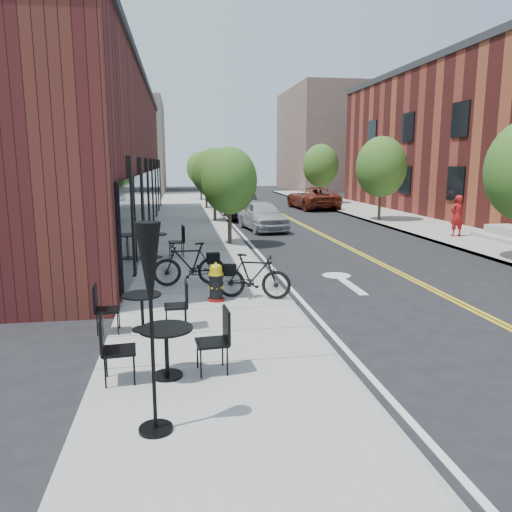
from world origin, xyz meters
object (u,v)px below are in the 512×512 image
parked_car_c (230,196)px  parked_car_far (313,198)px  fire_hydrant (216,283)px  parked_car_b (240,204)px  parked_car_a (262,215)px  bistro_set_c (155,242)px  pedestrian (457,216)px  bistro_set_b (142,307)px  bicycle_right (253,276)px  bistro_set_a (166,345)px  bicycle_left (189,264)px  patio_umbrella (150,284)px

parked_car_c → parked_car_far: 7.19m
fire_hydrant → parked_car_b: parked_car_b is taller
parked_car_a → parked_car_far: bearing=55.4°
bistro_set_c → pedestrian: (12.86, 3.07, 0.37)m
pedestrian → parked_car_far: bearing=-87.6°
bistro_set_c → parked_car_far: (10.43, 17.97, 0.12)m
bistro_set_b → bicycle_right: bearing=35.6°
bistro_set_b → bistro_set_c: 7.55m
parked_car_c → pedestrian: bearing=-74.1°
bistro_set_b → parked_car_b: size_ratio=0.35×
bistro_set_c → parked_car_c: bearing=69.9°
bistro_set_b → parked_car_far: parked_car_far is taller
parked_car_c → parked_car_far: size_ratio=0.80×
bistro_set_c → pedestrian: bearing=5.6°
bistro_set_b → bistro_set_a: bearing=-79.9°
parked_car_c → bistro_set_a: bearing=-103.9°
bicycle_right → bistro_set_a: size_ratio=0.95×
bicycle_left → parked_car_b: parked_car_b is taller
bistro_set_b → parked_car_c: 30.50m
bicycle_left → parked_car_far: size_ratio=0.34×
parked_car_b → parked_car_far: parked_car_b is taller
bicycle_right → bistro_set_b: bicycle_right is taller
bistro_set_a → parked_car_c: parked_car_c is taller
bicycle_left → bicycle_right: 2.12m
fire_hydrant → bistro_set_a: bearing=-107.2°
bistro_set_a → parked_car_far: (9.84, 27.76, 0.15)m
patio_umbrella → parked_car_far: bearing=71.2°
parked_car_far → parked_car_a: bearing=58.7°
pedestrian → bistro_set_a: bearing=39.5°
fire_hydrant → bistro_set_a: size_ratio=0.49×
bicycle_left → pedestrian: pedestrian is taller
fire_hydrant → bistro_set_a: (-1.06, -4.11, 0.07)m
pedestrian → parked_car_c: bearing=-74.6°
parked_car_far → pedestrian: (2.44, -14.90, 0.24)m
patio_umbrella → pedestrian: size_ratio=1.41×
fire_hydrant → parked_car_a: size_ratio=0.21×
bicycle_right → parked_car_far: size_ratio=0.32×
parked_car_b → parked_car_far: size_ratio=0.89×
bistro_set_c → parked_car_b: bearing=62.7°
bicycle_right → parked_car_c: (2.36, 28.18, -0.01)m
parked_car_c → parked_car_far: parked_car_far is taller
bicycle_left → parked_car_a: parked_car_a is taller
bistro_set_c → parked_car_b: parked_car_b is taller
patio_umbrella → bistro_set_c: bearing=92.4°
parked_car_a → bistro_set_b: bearing=-115.7°
parked_car_a → parked_car_c: 15.34m
bistro_set_a → patio_umbrella: 2.05m
bistro_set_b → parked_car_b: bearing=75.0°
patio_umbrella → parked_car_b: 24.54m
bistro_set_b → patio_umbrella: bearing=-86.7°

